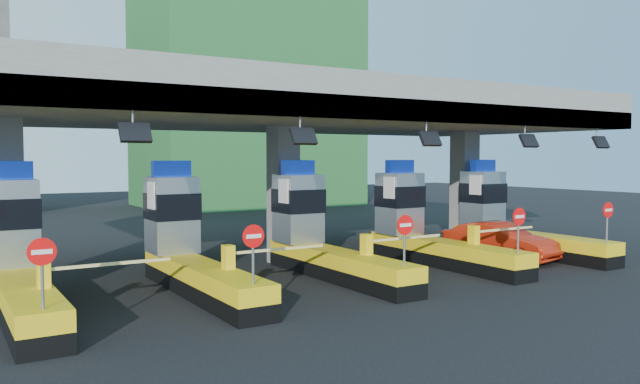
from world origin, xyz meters
TOP-DOWN VIEW (x-y plane):
  - ground at (0.00, 0.00)m, footprint 120.00×120.00m
  - toll_canopy at (0.00, 2.87)m, footprint 28.00×12.09m
  - toll_lane_far_left at (-10.00, 0.28)m, footprint 4.43×8.00m
  - toll_lane_left at (-5.00, 0.28)m, footprint 4.43×8.00m
  - toll_lane_center at (0.00, 0.28)m, footprint 4.43×8.00m
  - toll_lane_right at (5.00, 0.28)m, footprint 4.43×8.00m
  - toll_lane_far_right at (10.00, 0.28)m, footprint 4.43×8.00m
  - bg_building_scaffold at (12.00, 32.00)m, footprint 18.00×12.00m
  - red_car at (7.94, -1.13)m, footprint 2.47×4.97m

SIDE VIEW (x-z plane):
  - ground at x=0.00m, z-range 0.00..0.00m
  - red_car at x=7.94m, z-range 0.00..1.57m
  - toll_lane_far_left at x=-10.00m, z-range -0.68..3.47m
  - toll_lane_left at x=-5.00m, z-range -0.68..3.47m
  - toll_lane_center at x=0.00m, z-range -0.68..3.47m
  - toll_lane_right at x=5.00m, z-range -0.68..3.47m
  - toll_lane_far_right at x=10.00m, z-range -0.68..3.47m
  - toll_canopy at x=0.00m, z-range 2.63..9.63m
  - bg_building_scaffold at x=12.00m, z-range 0.00..28.00m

